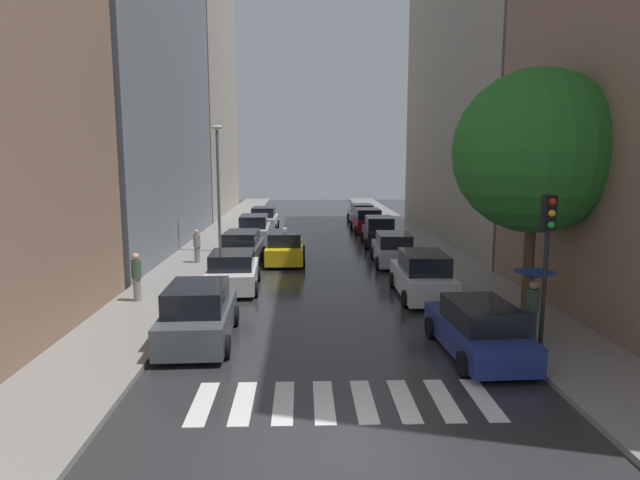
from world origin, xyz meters
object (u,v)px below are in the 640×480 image
Objects in this scene: parked_car_right_sixth at (361,214)px; pedestrian_near_tree at (137,276)px; parked_car_left_third at (242,248)px; parked_car_right_third at (393,250)px; parked_car_left_nearest at (198,315)px; parked_car_right_fifth at (367,221)px; taxi_midroad at (285,248)px; traffic_light_right_corner at (547,240)px; parked_car_left_fifth at (264,220)px; lamp_post_left at (218,180)px; pedestrian_foreground at (197,245)px; parked_car_right_fourth at (379,232)px; street_tree_right at (535,152)px; parked_car_left_second at (233,272)px; parked_car_right_second at (423,276)px; parked_car_right_nearest at (478,330)px; pedestrian_by_kerb at (534,287)px; parked_car_left_fourth at (254,230)px.

parked_car_right_sixth is 27.07m from pedestrian_near_tree.
parked_car_right_third is (7.70, -0.44, -0.03)m from parked_car_left_third.
parked_car_left_nearest is 24.73m from parked_car_right_fifth.
taxi_midroad is at bearing 152.03° from parked_car_right_fifth.
traffic_light_right_corner is (1.47, -30.76, 2.55)m from parked_car_right_sixth.
parked_car_left_fifth is 0.90× the size of taxi_midroad.
taxi_midroad is at bearing -35.16° from lamp_post_left.
parked_car_left_fifth is at bearing -99.78° from pedestrian_foreground.
parked_car_right_third is 1.04× the size of parked_car_right_fourth.
street_tree_right reaches higher than lamp_post_left.
pedestrian_foreground is (-2.46, -13.02, 0.22)m from parked_car_left_fifth.
parked_car_right_third is at bearing -179.21° from parked_car_right_fourth.
parked_car_left_second is 2.36× the size of pedestrian_near_tree.
lamp_post_left is at bearing 43.99° from parked_car_right_second.
lamp_post_left is (-9.30, 9.92, 3.34)m from parked_car_right_second.
parked_car_left_nearest is at bearing -178.24° from parked_car_left_third.
lamp_post_left is (-1.77, 8.42, 3.42)m from parked_car_left_second.
taxi_midroad is at bearing -12.04° from parked_car_left_nearest.
parked_car_left_nearest is at bearing 175.99° from parked_car_left_second.
parked_car_left_third is 4.71m from lamp_post_left.
parked_car_left_nearest is 8.00m from parked_car_right_nearest.
parked_car_left_third is at bearing -167.86° from pedestrian_foreground.
pedestrian_by_kerb is 4.87m from street_tree_right.
parked_car_right_third is (7.45, -13.02, -0.06)m from parked_car_left_fifth.
taxi_midroad is 9.58m from pedestrian_near_tree.
taxi_midroad is at bearing 20.11° from parked_car_right_nearest.
parked_car_left_third is 1.01× the size of parked_car_right_nearest.
parked_car_left_nearest is 5.19m from pedestrian_near_tree.
parked_car_right_third is 10.41m from lamp_post_left.
street_tree_right reaches higher than parked_car_left_nearest.
pedestrian_near_tree is at bearing 172.24° from parked_car_left_fifth.
parked_car_left_nearest is 2.50× the size of pedestrian_near_tree.
parked_car_right_fifth is at bearing -96.76° from parked_car_left_fifth.
pedestrian_by_kerb reaches higher than parked_car_left_second.
parked_car_left_fifth is 13.25m from pedestrian_foreground.
parked_car_right_second is 18.54m from parked_car_right_fifth.
pedestrian_foreground is (-10.18, -17.39, 0.29)m from parked_car_right_sixth.
parked_car_right_third is at bearing -91.54° from parked_car_left_third.
parked_car_left_fourth is 0.58× the size of street_tree_right.
parked_car_left_second is at bearing 158.80° from street_tree_right.
pedestrian_near_tree reaches higher than parked_car_right_fourth.
street_tree_right reaches higher than pedestrian_by_kerb.
street_tree_right is at bearing 145.61° from pedestrian_foreground.
lamp_post_left is at bearing -146.28° from pedestrian_by_kerb.
parked_car_left_fifth is 0.95× the size of parked_car_right_fourth.
parked_car_right_fifth is at bearing 42.68° from lamp_post_left.
pedestrian_by_kerb reaches higher than parked_car_left_fourth.
parked_car_right_second reaches higher than parked_car_left_second.
pedestrian_near_tree reaches higher than parked_car_right_third.
parked_car_right_second is 1.08× the size of parked_car_right_fourth.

